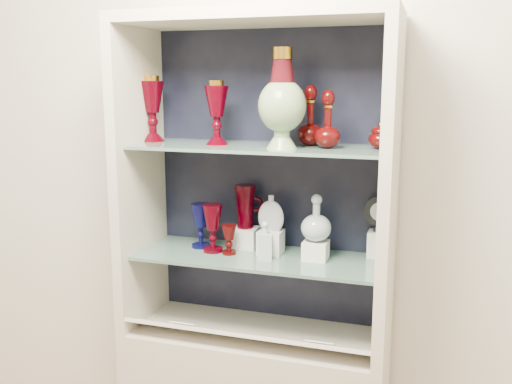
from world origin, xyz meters
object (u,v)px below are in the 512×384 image
(ruby_pitcher, at_px, (245,206))
(ruby_goblet_small, at_px, (229,240))
(flat_flask, at_px, (271,212))
(clear_square_bottle, at_px, (265,240))
(enamel_urn, at_px, (282,99))
(cobalt_goblet, at_px, (201,225))
(pedestal_lamp_left, at_px, (152,109))
(ruby_decanter_b, at_px, (328,118))
(pedestal_lamp_right, at_px, (217,113))
(ruby_decanter_a, at_px, (310,112))
(lidded_bowl, at_px, (381,135))
(ruby_goblet_tall, at_px, (213,228))
(cameo_medallion, at_px, (380,213))
(clear_round_decanter, at_px, (316,219))

(ruby_pitcher, bearing_deg, ruby_goblet_small, -123.01)
(flat_flask, bearing_deg, clear_square_bottle, -88.87)
(enamel_urn, distance_m, clear_square_bottle, 0.52)
(cobalt_goblet, xyz_separation_m, flat_flask, (0.29, 0.00, 0.07))
(pedestal_lamp_left, relative_size, ruby_pitcher, 1.47)
(ruby_decanter_b, bearing_deg, clear_square_bottle, -172.54)
(flat_flask, bearing_deg, pedestal_lamp_right, -164.72)
(ruby_goblet_small, bearing_deg, ruby_decanter_a, 13.33)
(pedestal_lamp_left, xyz_separation_m, flat_flask, (0.48, 0.02, -0.39))
(ruby_pitcher, height_order, flat_flask, ruby_pitcher)
(lidded_bowl, bearing_deg, cobalt_goblet, 178.82)
(lidded_bowl, relative_size, ruby_goblet_small, 0.85)
(ruby_goblet_tall, relative_size, ruby_pitcher, 1.08)
(ruby_pitcher, height_order, cameo_medallion, ruby_pitcher)
(enamel_urn, xyz_separation_m, lidded_bowl, (0.33, 0.09, -0.12))
(lidded_bowl, distance_m, flat_flask, 0.50)
(pedestal_lamp_right, height_order, ruby_goblet_tall, pedestal_lamp_right)
(cobalt_goblet, bearing_deg, clear_square_bottle, -14.84)
(cameo_medallion, bearing_deg, ruby_pitcher, -177.91)
(ruby_decanter_a, relative_size, clear_square_bottle, 1.70)
(cobalt_goblet, height_order, ruby_pitcher, ruby_pitcher)
(pedestal_lamp_right, height_order, ruby_pitcher, pedestal_lamp_right)
(ruby_decanter_a, xyz_separation_m, clear_square_bottle, (-0.14, -0.09, -0.47))
(ruby_goblet_tall, height_order, clear_square_bottle, ruby_goblet_tall)
(lidded_bowl, height_order, ruby_pitcher, lidded_bowl)
(ruby_goblet_tall, distance_m, clear_square_bottle, 0.23)
(ruby_goblet_tall, relative_size, cameo_medallion, 1.34)
(pedestal_lamp_right, height_order, ruby_goblet_small, pedestal_lamp_right)
(ruby_decanter_b, height_order, ruby_goblet_small, ruby_decanter_b)
(ruby_goblet_small, bearing_deg, ruby_goblet_tall, 170.53)
(enamel_urn, height_order, ruby_decanter_b, enamel_urn)
(ruby_goblet_small, xyz_separation_m, clear_round_decanter, (0.33, 0.03, 0.10))
(clear_round_decanter, bearing_deg, ruby_decanter_b, -35.11)
(clear_round_decanter, bearing_deg, cameo_medallion, 24.85)
(ruby_goblet_tall, relative_size, ruby_goblet_small, 1.64)
(ruby_decanter_a, relative_size, ruby_pitcher, 1.44)
(pedestal_lamp_left, height_order, ruby_decanter_a, pedestal_lamp_left)
(clear_round_decanter, bearing_deg, ruby_goblet_tall, -176.86)
(ruby_decanter_a, bearing_deg, pedestal_lamp_left, -177.49)
(pedestal_lamp_right, distance_m, ruby_goblet_small, 0.48)
(flat_flask, bearing_deg, pedestal_lamp_left, -177.31)
(lidded_bowl, bearing_deg, enamel_urn, -165.59)
(ruby_goblet_tall, bearing_deg, pedestal_lamp_left, 173.34)
(ruby_decanter_a, xyz_separation_m, ruby_goblet_small, (-0.29, -0.07, -0.49))
(clear_square_bottle, xyz_separation_m, cameo_medallion, (0.40, 0.16, 0.10))
(ruby_goblet_small, distance_m, flat_flask, 0.19)
(clear_round_decanter, height_order, cameo_medallion, same)
(cobalt_goblet, height_order, cameo_medallion, cameo_medallion)
(pedestal_lamp_right, xyz_separation_m, flat_flask, (0.20, 0.05, -0.38))
(enamel_urn, xyz_separation_m, ruby_decanter_b, (0.15, 0.05, -0.07))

